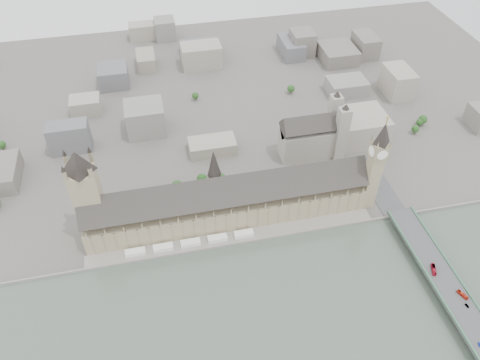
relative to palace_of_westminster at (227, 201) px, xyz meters
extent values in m
plane|color=#595651|center=(0.00, -19.70, -22.71)|extent=(900.00, 900.00, 0.00)
cube|color=gray|center=(0.00, -34.70, -21.21)|extent=(600.00, 1.50, 3.00)
cube|color=gray|center=(0.00, -27.20, -21.71)|extent=(270.00, 15.00, 2.00)
cube|color=white|center=(-90.00, -26.70, -18.71)|extent=(18.00, 7.00, 4.00)
cube|color=white|center=(-65.00, -26.70, -18.71)|extent=(18.00, 7.00, 4.00)
cube|color=white|center=(-40.00, -26.70, -18.71)|extent=(18.00, 7.00, 4.00)
cube|color=white|center=(-15.00, -26.70, -18.71)|extent=(18.00, 7.00, 4.00)
cube|color=white|center=(10.00, -26.70, -18.71)|extent=(18.00, 7.00, 4.00)
cube|color=gray|center=(0.00, 0.30, -10.21)|extent=(265.00, 40.00, 25.00)
cube|color=#302C2A|center=(0.00, 0.30, 12.37)|extent=(265.00, 40.73, 40.73)
cube|color=gray|center=(138.00, -11.70, 8.29)|extent=(12.00, 12.00, 62.00)
cube|color=gray|center=(138.00, -11.70, 47.29)|extent=(14.00, 14.00, 16.00)
cylinder|color=white|center=(145.20, -11.70, 47.29)|extent=(0.60, 10.00, 10.00)
cylinder|color=white|center=(130.80, -11.70, 47.29)|extent=(0.60, 10.00, 10.00)
cylinder|color=white|center=(138.00, -4.50, 47.29)|extent=(10.00, 0.60, 10.00)
cylinder|color=white|center=(138.00, -18.90, 47.29)|extent=(10.00, 0.60, 10.00)
cone|color=#2B2622|center=(138.00, -11.70, 66.29)|extent=(17.00, 17.00, 22.00)
cylinder|color=yellow|center=(138.00, -11.70, 80.29)|extent=(1.00, 1.00, 6.00)
sphere|color=yellow|center=(138.00, -11.70, 83.79)|extent=(2.00, 2.00, 2.00)
cone|color=gray|center=(144.50, -5.20, 59.29)|extent=(2.40, 2.40, 8.00)
cone|color=gray|center=(131.50, -5.20, 59.29)|extent=(2.40, 2.40, 8.00)
cone|color=gray|center=(144.50, -18.20, 59.29)|extent=(2.40, 2.40, 8.00)
cone|color=gray|center=(131.50, -18.20, 59.29)|extent=(2.40, 2.40, 8.00)
cube|color=gray|center=(-122.00, 6.30, 17.29)|extent=(23.00, 23.00, 80.00)
cone|color=#2B2622|center=(-122.00, 6.30, 67.29)|extent=(30.00, 30.00, 20.00)
cylinder|color=gray|center=(-10.00, 6.30, 20.29)|extent=(12.00, 12.00, 20.00)
cone|color=#2B2622|center=(-10.00, 6.30, 44.29)|extent=(13.00, 13.00, 28.00)
cube|color=#474749|center=(162.00, -107.20, -17.58)|extent=(25.00, 325.00, 10.25)
cube|color=gray|center=(105.00, 75.30, -5.71)|extent=(60.00, 28.00, 34.00)
cube|color=#302C2A|center=(105.00, 75.30, 16.29)|extent=(60.00, 28.28, 28.28)
cube|color=gray|center=(137.00, 87.30, 9.29)|extent=(12.00, 12.00, 64.00)
cube|color=gray|center=(137.00, 63.30, 9.29)|extent=(12.00, 12.00, 64.00)
imported|color=red|center=(157.22, -106.21, -10.80)|extent=(6.89, 12.10, 3.31)
imported|color=red|center=(167.61, -133.76, -11.04)|extent=(6.01, 10.30, 2.83)
imported|color=#1C3AB7|center=(156.69, -174.92, -11.79)|extent=(2.56, 4.20, 1.34)
imported|color=gray|center=(165.98, -143.30, -11.81)|extent=(2.08, 4.12, 1.29)
imported|color=gray|center=(166.05, 16.62, -11.69)|extent=(3.14, 5.57, 1.52)
camera|label=1|loc=(-54.10, -301.15, 316.46)|focal=35.00mm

